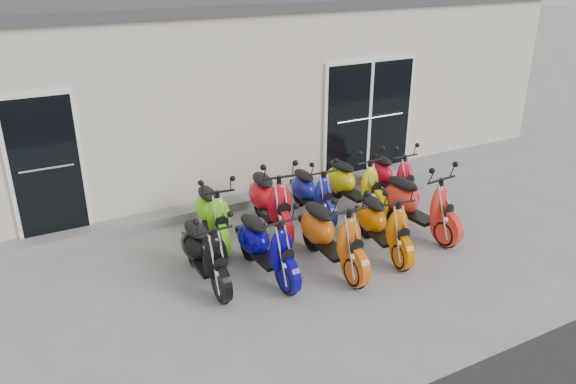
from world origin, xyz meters
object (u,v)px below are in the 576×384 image
object	(u,v)px
scooter_front_orange_a	(332,226)
scooter_back_yellow	(355,176)
scooter_front_red	(419,195)
scooter_back_extra	(392,169)
scooter_front_blue	(266,237)
scooter_back_blue	(313,185)
scooter_front_orange_b	(384,216)
scooter_front_black	(205,244)
scooter_back_green	(212,206)
scooter_back_red	(270,192)

from	to	relation	value
scooter_front_orange_a	scooter_back_yellow	distance (m)	2.05
scooter_front_red	scooter_back_extra	size ratio (longest dim) A/B	1.13
scooter_front_blue	scooter_back_blue	distance (m)	2.02
scooter_front_blue	scooter_front_orange_b	xyz separation A→B (m)	(1.79, -0.22, -0.00)
scooter_front_blue	scooter_front_red	distance (m)	2.68
scooter_front_blue	scooter_back_extra	size ratio (longest dim) A/B	1.05
scooter_back_yellow	scooter_front_red	bearing A→B (deg)	-77.15
scooter_front_black	scooter_back_yellow	xyz separation A→B (m)	(3.09, 1.05, 0.03)
scooter_back_green	scooter_back_red	xyz separation A→B (m)	(0.94, -0.07, 0.06)
scooter_front_orange_b	scooter_front_red	distance (m)	0.92
scooter_front_black	scooter_back_yellow	world-z (taller)	scooter_back_yellow
scooter_front_orange_a	scooter_front_orange_b	world-z (taller)	scooter_front_orange_a
scooter_back_red	scooter_back_yellow	size ratio (longest dim) A/B	1.07
scooter_back_red	scooter_back_blue	xyz separation A→B (m)	(0.84, 0.12, -0.09)
scooter_back_green	scooter_back_red	world-z (taller)	scooter_back_red
scooter_front_orange_a	scooter_back_blue	distance (m)	1.68
scooter_front_orange_a	scooter_front_orange_b	distance (m)	0.89
scooter_back_blue	scooter_front_orange_a	bearing A→B (deg)	-108.34
scooter_front_orange_a	scooter_back_extra	distance (m)	2.74
scooter_back_blue	scooter_back_yellow	world-z (taller)	scooter_back_yellow
scooter_back_red	scooter_back_blue	bearing A→B (deg)	15.26
scooter_back_blue	scooter_front_blue	bearing A→B (deg)	-135.66
scooter_front_black	scooter_front_red	size ratio (longest dim) A/B	0.91
scooter_front_red	scooter_back_extra	bearing A→B (deg)	64.48
scooter_front_orange_b	scooter_back_blue	bearing A→B (deg)	108.35
scooter_front_orange_a	scooter_back_yellow	world-z (taller)	scooter_front_orange_a
scooter_front_black	scooter_front_red	distance (m)	3.47
scooter_front_red	scooter_back_green	world-z (taller)	scooter_front_red
scooter_back_green	scooter_back_yellow	xyz separation A→B (m)	(2.57, -0.02, 0.01)
scooter_front_blue	scooter_back_red	distance (m)	1.39
scooter_front_orange_b	scooter_back_red	bearing A→B (deg)	136.12
scooter_back_blue	scooter_front_black	bearing A→B (deg)	-151.23
scooter_back_red	scooter_back_extra	distance (m)	2.48
scooter_back_extra	scooter_front_orange_a	bearing A→B (deg)	-142.23
scooter_front_blue	scooter_back_yellow	world-z (taller)	scooter_back_yellow
scooter_back_yellow	scooter_front_orange_a	bearing A→B (deg)	-136.95
scooter_front_red	scooter_back_extra	world-z (taller)	scooter_front_red
scooter_back_green	scooter_back_red	bearing A→B (deg)	2.98
scooter_front_black	scooter_back_red	size ratio (longest dim) A/B	0.90
scooter_front_black	scooter_front_blue	xyz separation A→B (m)	(0.79, -0.22, 0.01)
scooter_front_blue	scooter_back_green	bearing A→B (deg)	97.90
scooter_front_black	scooter_back_yellow	size ratio (longest dim) A/B	0.96
scooter_front_orange_b	scooter_front_red	xyz separation A→B (m)	(0.88, 0.26, 0.05)
scooter_back_green	scooter_back_extra	world-z (taller)	scooter_back_green
scooter_front_orange_b	scooter_front_red	bearing A→B (deg)	24.90
scooter_back_green	scooter_back_extra	size ratio (longest dim) A/B	1.06
scooter_back_blue	scooter_front_orange_b	bearing A→B (deg)	-76.93
scooter_back_red	scooter_back_blue	world-z (taller)	scooter_back_red
scooter_front_black	scooter_front_orange_a	distance (m)	1.75
scooter_back_blue	scooter_back_yellow	xyz separation A→B (m)	(0.79, -0.06, 0.05)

